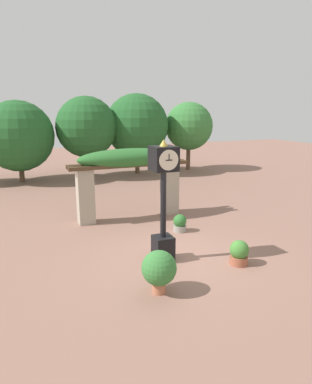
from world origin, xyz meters
TOP-DOWN VIEW (x-y plane):
  - ground_plane at (0.00, 0.00)m, footprint 60.00×60.00m
  - pedestal_clock at (-0.37, -0.13)m, footprint 0.63×0.68m
  - pergola at (0.00, 3.85)m, footprint 4.52×1.18m
  - potted_plant_near_left at (-1.16, -1.69)m, footprint 0.80×0.80m
  - potted_plant_near_right at (1.08, 1.73)m, footprint 0.45×0.45m
  - potted_plant_far_left at (1.39, -1.17)m, footprint 0.51×0.51m
  - tree_line at (0.45, 12.61)m, footprint 17.34×3.99m

SIDE VIEW (x-z plane):
  - ground_plane at x=0.00m, z-range 0.00..0.00m
  - potted_plant_near_right at x=1.08m, z-range -0.01..0.59m
  - potted_plant_far_left at x=1.39m, z-range 0.00..0.67m
  - potted_plant_near_left at x=-1.16m, z-range 0.08..1.08m
  - pedestal_clock at x=-0.37m, z-range 0.16..3.47m
  - pergola at x=0.00m, z-range 0.60..3.26m
  - tree_line at x=0.45m, z-range 0.35..5.39m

